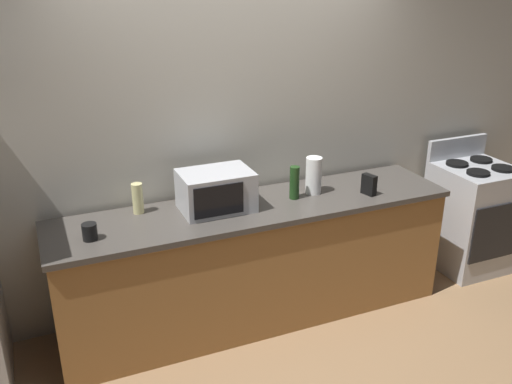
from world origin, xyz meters
TOP-DOWN VIEW (x-y plane):
  - ground_plane at (0.00, 0.00)m, footprint 8.00×8.00m
  - back_wall at (0.00, 0.81)m, footprint 6.40×0.10m
  - counter_run at (0.00, 0.40)m, footprint 2.84×0.64m
  - stove_range at (2.00, 0.40)m, footprint 0.60×0.61m
  - microwave at (-0.27, 0.45)m, footprint 0.48×0.35m
  - paper_towel_roll at (0.47, 0.45)m, footprint 0.12×0.12m
  - cordless_phone at (0.83, 0.27)m, footprint 0.08×0.12m
  - bottle_wine at (0.30, 0.41)m, footprint 0.07×0.07m
  - bottle_vinegar at (-0.77, 0.60)m, footprint 0.07×0.07m
  - mug_black at (-1.12, 0.32)m, footprint 0.09×0.09m

SIDE VIEW (x-z plane):
  - ground_plane at x=0.00m, z-range 0.00..0.00m
  - counter_run at x=0.00m, z-range 0.00..0.90m
  - stove_range at x=2.00m, z-range -0.08..1.00m
  - mug_black at x=-1.12m, z-range 0.90..1.00m
  - cordless_phone at x=0.83m, z-range 0.90..1.05m
  - bottle_vinegar at x=-0.77m, z-range 0.90..1.11m
  - bottle_wine at x=0.30m, z-range 0.90..1.14m
  - microwave at x=-0.27m, z-range 0.90..1.17m
  - paper_towel_roll at x=0.47m, z-range 0.90..1.17m
  - back_wall at x=0.00m, z-range 0.00..2.70m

